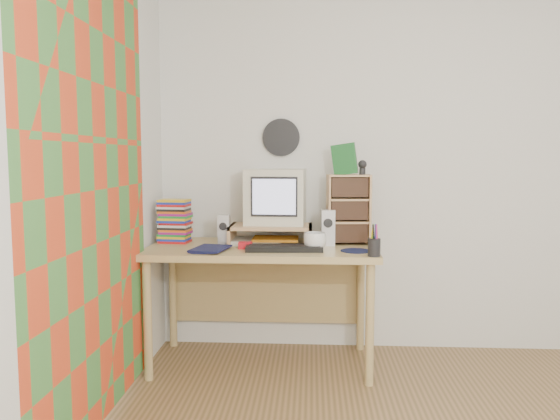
# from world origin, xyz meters

# --- Properties ---
(back_wall) EXTENTS (3.50, 0.00, 3.50)m
(back_wall) POSITION_xyz_m (0.00, 1.75, 1.25)
(back_wall) COLOR white
(back_wall) RESTS_ON floor
(left_wall) EXTENTS (0.00, 3.50, 3.50)m
(left_wall) POSITION_xyz_m (-1.75, 0.00, 1.25)
(left_wall) COLOR white
(left_wall) RESTS_ON floor
(curtain) EXTENTS (0.00, 2.20, 2.20)m
(curtain) POSITION_xyz_m (-1.71, 0.48, 1.15)
(curtain) COLOR red
(curtain) RESTS_ON left_wall
(wall_disc) EXTENTS (0.25, 0.02, 0.25)m
(wall_disc) POSITION_xyz_m (-0.93, 1.73, 1.43)
(wall_disc) COLOR black
(wall_disc) RESTS_ON back_wall
(desk) EXTENTS (1.40, 0.70, 0.75)m
(desk) POSITION_xyz_m (-1.03, 1.44, 0.62)
(desk) COLOR tan
(desk) RESTS_ON floor
(monitor_riser) EXTENTS (0.52, 0.30, 0.12)m
(monitor_riser) POSITION_xyz_m (-0.98, 1.48, 0.84)
(monitor_riser) COLOR tan
(monitor_riser) RESTS_ON desk
(crt_monitor) EXTENTS (0.39, 0.39, 0.35)m
(crt_monitor) POSITION_xyz_m (-0.95, 1.53, 1.05)
(crt_monitor) COLOR beige
(crt_monitor) RESTS_ON monitor_riser
(speaker_left) EXTENTS (0.07, 0.07, 0.19)m
(speaker_left) POSITION_xyz_m (-1.27, 1.41, 0.85)
(speaker_left) COLOR silver
(speaker_left) RESTS_ON desk
(speaker_right) EXTENTS (0.09, 0.09, 0.22)m
(speaker_right) POSITION_xyz_m (-0.62, 1.44, 0.86)
(speaker_right) COLOR silver
(speaker_right) RESTS_ON desk
(keyboard) EXTENTS (0.46, 0.17, 0.03)m
(keyboard) POSITION_xyz_m (-0.88, 1.23, 0.77)
(keyboard) COLOR black
(keyboard) RESTS_ON desk
(dvd_stack) EXTENTS (0.20, 0.15, 0.26)m
(dvd_stack) POSITION_xyz_m (-1.60, 1.50, 0.88)
(dvd_stack) COLOR brown
(dvd_stack) RESTS_ON desk
(cd_rack) EXTENTS (0.28, 0.17, 0.44)m
(cd_rack) POSITION_xyz_m (-0.49, 1.50, 0.97)
(cd_rack) COLOR tan
(cd_rack) RESTS_ON desk
(mug) EXTENTS (0.16, 0.16, 0.11)m
(mug) POSITION_xyz_m (-0.70, 1.25, 0.80)
(mug) COLOR white
(mug) RESTS_ON desk
(diary) EXTENTS (0.26, 0.21, 0.05)m
(diary) POSITION_xyz_m (-1.41, 1.22, 0.77)
(diary) COLOR #10143C
(diary) RESTS_ON desk
(mousepad) EXTENTS (0.22, 0.22, 0.00)m
(mousepad) POSITION_xyz_m (-0.46, 1.24, 0.75)
(mousepad) COLOR #101637
(mousepad) RESTS_ON desk
(pen_cup) EXTENTS (0.07, 0.07, 0.14)m
(pen_cup) POSITION_xyz_m (-0.38, 1.07, 0.82)
(pen_cup) COLOR black
(pen_cup) RESTS_ON desk
(papers) EXTENTS (0.33, 0.24, 0.04)m
(papers) POSITION_xyz_m (-1.03, 1.48, 0.77)
(papers) COLOR silver
(papers) RESTS_ON desk
(red_box) EXTENTS (0.08, 0.05, 0.04)m
(red_box) POSITION_xyz_m (-1.12, 1.28, 0.77)
(red_box) COLOR red
(red_box) RESTS_ON desk
(game_box) EXTENTS (0.15, 0.07, 0.19)m
(game_box) POSITION_xyz_m (-0.52, 1.48, 1.29)
(game_box) COLOR #1B6128
(game_box) RESTS_ON cd_rack
(webcam) EXTENTS (0.06, 0.06, 0.09)m
(webcam) POSITION_xyz_m (-0.41, 1.46, 1.24)
(webcam) COLOR black
(webcam) RESTS_ON cd_rack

